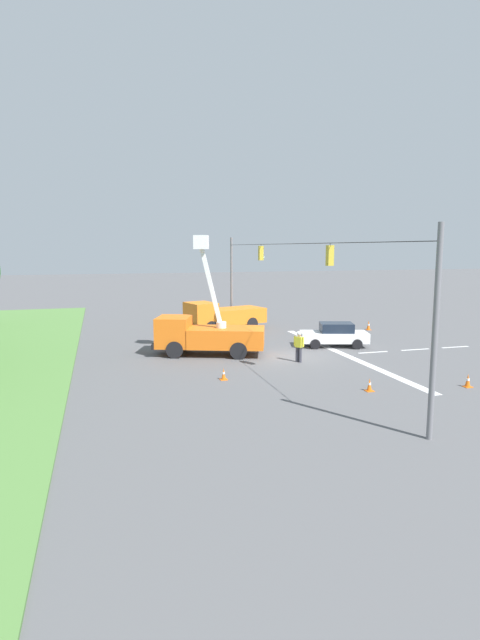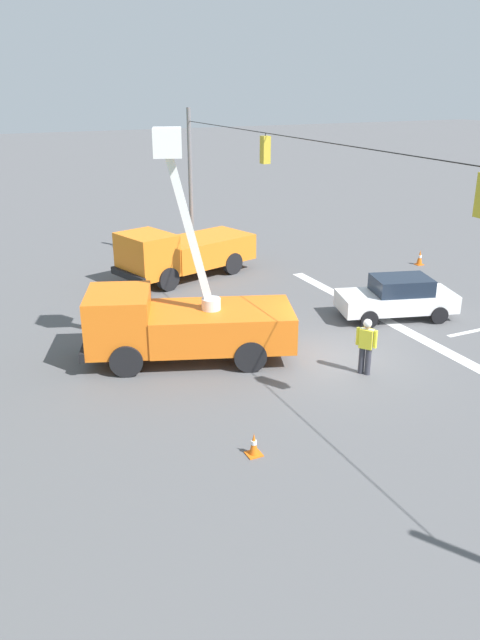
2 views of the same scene
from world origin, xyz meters
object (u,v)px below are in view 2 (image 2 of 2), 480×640
at_px(utility_truck_support_near, 182,252).
at_px(traffic_cone_foreground_left, 254,445).
at_px(road_worker, 366,343).
at_px(utility_truck_bucket_lift, 181,319).
at_px(sedan_white, 397,297).
at_px(traffic_cone_mid_left, 420,258).

bearing_deg(utility_truck_support_near, traffic_cone_foreground_left, 166.51).
height_order(utility_truck_support_near, road_worker, utility_truck_support_near).
xyz_separation_m(road_worker, traffic_cone_foreground_left, (-2.55, 4.98, -0.73)).
bearing_deg(utility_truck_bucket_lift, road_worker, -126.12).
relative_size(utility_truck_bucket_lift, utility_truck_support_near, 1.04).
height_order(utility_truck_bucket_lift, sedan_white, utility_truck_bucket_lift).
xyz_separation_m(sedan_white, road_worker, (-3.51, 3.95, 0.21)).
height_order(utility_truck_support_near, sedan_white, utility_truck_support_near).
bearing_deg(utility_truck_support_near, traffic_cone_mid_left, -104.75).
bearing_deg(utility_truck_support_near, utility_truck_bucket_lift, 159.85).
distance_m(traffic_cone_foreground_left, traffic_cone_mid_left, 18.41).
relative_size(utility_truck_bucket_lift, traffic_cone_mid_left, 9.79).
xyz_separation_m(utility_truck_bucket_lift, traffic_cone_mid_left, (5.43, -14.14, -0.98)).
relative_size(utility_truck_support_near, road_worker, 3.85).
bearing_deg(sedan_white, utility_truck_bucket_lift, 90.92).
xyz_separation_m(utility_truck_bucket_lift, utility_truck_support_near, (8.35, -3.06, -0.18)).
distance_m(sedan_white, traffic_cone_foreground_left, 10.81).
xyz_separation_m(road_worker, traffic_cone_mid_left, (8.81, -9.51, -0.64)).
xyz_separation_m(utility_truck_support_near, sedan_white, (-8.21, -5.51, -0.38)).
xyz_separation_m(utility_truck_bucket_lift, road_worker, (-3.37, -4.62, -0.34)).
bearing_deg(traffic_cone_foreground_left, road_worker, -62.94).
bearing_deg(sedan_white, utility_truck_support_near, 33.88).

